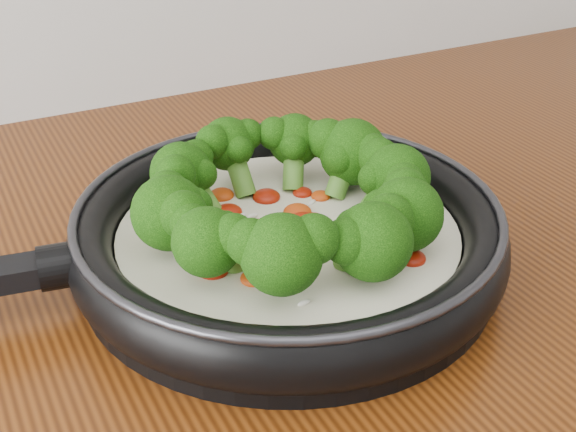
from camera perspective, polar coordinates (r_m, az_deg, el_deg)
name	(u,v)px	position (r m, az deg, el deg)	size (l,w,h in m)	color
skillet	(287,228)	(0.63, -0.10, -0.89)	(0.59, 0.41, 0.11)	black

